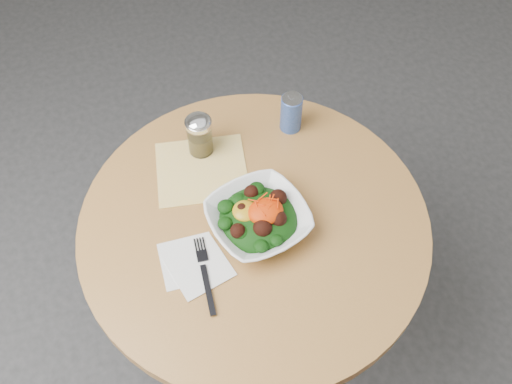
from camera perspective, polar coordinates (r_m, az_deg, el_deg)
ground at (r=2.13m, az=-0.14°, el=-13.70°), size 6.00×6.00×0.00m
table at (r=1.63m, az=-0.18°, el=-6.54°), size 0.90×0.90×0.75m
cloth_napkin at (r=1.56m, az=-5.46°, el=2.22°), size 0.28×0.27×0.00m
paper_napkins at (r=1.40m, az=-6.23°, el=-7.15°), size 0.17×0.18×0.00m
salad_bowl at (r=1.42m, az=0.23°, el=-2.64°), size 0.28×0.28×0.09m
fork at (r=1.38m, az=-5.14°, el=-8.02°), size 0.05×0.21×0.00m
spice_shaker at (r=1.55m, az=-5.66°, el=5.71°), size 0.07×0.07×0.13m
beverage_can at (r=1.61m, az=3.53°, el=7.91°), size 0.06×0.06×0.12m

